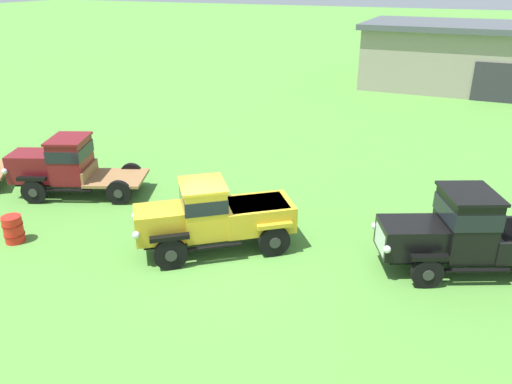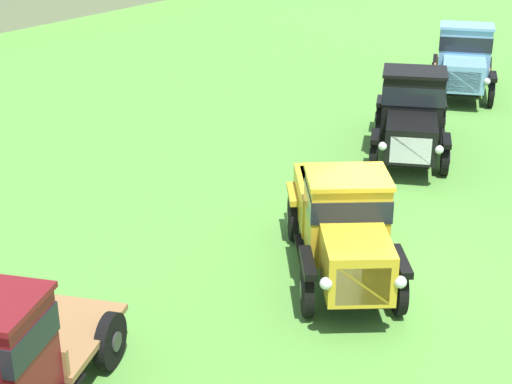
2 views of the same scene
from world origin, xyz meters
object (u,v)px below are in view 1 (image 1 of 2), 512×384
object	(u,v)px
vintage_truck_second_in_line	(65,165)
vintage_truck_far_side	(470,232)
oil_drum_beside_row	(13,229)
vintage_truck_midrow_center	(214,215)

from	to	relation	value
vintage_truck_second_in_line	vintage_truck_far_side	bearing A→B (deg)	1.71
oil_drum_beside_row	vintage_truck_second_in_line	bearing A→B (deg)	107.75
vintage_truck_second_in_line	vintage_truck_midrow_center	world-z (taller)	vintage_truck_second_in_line
vintage_truck_second_in_line	oil_drum_beside_row	distance (m)	3.64
vintage_truck_midrow_center	oil_drum_beside_row	world-z (taller)	vintage_truck_midrow_center
vintage_truck_midrow_center	oil_drum_beside_row	size ratio (longest dim) A/B	5.29
vintage_truck_second_in_line	vintage_truck_far_side	distance (m)	13.44
vintage_truck_far_side	vintage_truck_second_in_line	bearing A→B (deg)	-178.29
vintage_truck_second_in_line	vintage_truck_midrow_center	distance (m)	6.91
vintage_truck_second_in_line	oil_drum_beside_row	world-z (taller)	vintage_truck_second_in_line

